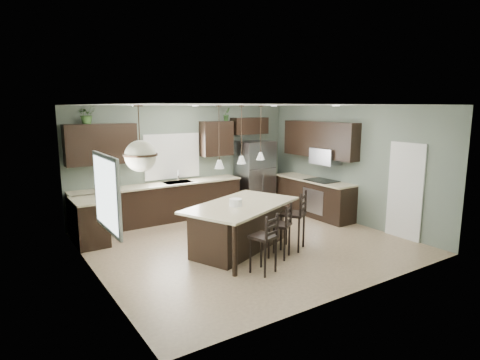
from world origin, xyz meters
The scene contains 32 objects.
ground centered at (0.00, 0.00, 0.00)m, with size 6.00×6.00×0.00m, color #9E8466.
pantry_door centered at (2.98, -1.55, 1.02)m, with size 0.04×0.82×2.04m, color white.
window_back centered at (-0.40, 2.73, 1.55)m, with size 1.35×0.02×1.00m, color white.
window_left centered at (-2.98, -0.80, 1.55)m, with size 0.02×1.10×1.00m, color white.
left_return_cabs centered at (-2.70, 1.70, 0.45)m, with size 0.60×0.90×0.90m, color black.
left_return_countertop centered at (-2.68, 1.70, 0.92)m, with size 0.66×0.96×0.04m, color beige.
back_lower_cabs centered at (-0.85, 2.45, 0.45)m, with size 4.20×0.60×0.90m, color black.
back_countertop centered at (-0.85, 2.43, 0.92)m, with size 4.20×0.66×0.04m, color beige.
sink_inset centered at (-0.40, 2.43, 0.94)m, with size 0.70×0.45×0.01m, color gray.
faucet centered at (-0.40, 2.40, 1.08)m, with size 0.02×0.02×0.28m, color silver.
back_upper_left centered at (-2.15, 2.58, 1.95)m, with size 1.55×0.34×0.90m, color black.
back_upper_right centered at (0.80, 2.58, 1.95)m, with size 0.85×0.34×0.90m, color black.
fridge_header centered at (1.85, 2.58, 2.25)m, with size 1.05×0.34×0.45m, color black.
right_lower_cabs centered at (2.70, 0.87, 0.45)m, with size 0.60×2.35×0.90m, color black.
right_countertop centered at (2.68, 0.87, 0.92)m, with size 0.66×2.35×0.04m, color beige.
cooktop centered at (2.68, 0.60, 0.94)m, with size 0.58×0.75×0.02m, color black.
wall_oven_front centered at (2.40, 0.60, 0.45)m, with size 0.01×0.72×0.60m, color gray.
right_upper_cabs centered at (2.83, 0.87, 1.95)m, with size 0.34×2.35×0.90m, color black.
microwave centered at (2.78, 0.60, 1.55)m, with size 0.40×0.75×0.40m, color gray.
refrigerator centered at (1.83, 2.28, 0.93)m, with size 0.90×0.74×1.85m, color gray.
kitchen_island centered at (-0.31, -0.27, 0.46)m, with size 2.32×1.32×0.92m, color black.
serving_dish centered at (-0.49, -0.35, 0.99)m, with size 0.24×0.24×0.14m, color white.
bar_stool_left centered at (-0.61, -1.39, 0.52)m, with size 0.38×0.38×1.04m, color black.
bar_stool_center centered at (0.06, -0.99, 0.51)m, with size 0.38×0.38×1.03m, color black.
bar_stool_right centered at (0.56, -0.78, 0.58)m, with size 0.43×0.43×1.17m, color black.
pendant_left centered at (-0.95, -0.54, 2.25)m, with size 0.17×0.17×1.10m, color white, non-canonical shape.
pendant_center centered at (-0.31, -0.27, 2.25)m, with size 0.17×0.17×1.10m, color silver, non-canonical shape.
pendant_right centered at (0.34, 0.00, 2.25)m, with size 0.17×0.17×1.10m, color white, non-canonical shape.
chandelier centered at (-2.45, -0.81, 2.31)m, with size 0.51×0.51×0.98m, color beige, non-canonical shape.
plant_back_left centered at (-2.42, 2.55, 2.61)m, with size 0.38×0.33×0.42m, color #325324.
plant_back_right centered at (1.10, 2.55, 2.57)m, with size 0.19×0.15×0.35m, color #2C5224.
room_shell centered at (0.00, 0.00, 1.70)m, with size 6.00×6.00×6.00m.
Camera 1 is at (-4.45, -6.52, 2.77)m, focal length 30.00 mm.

